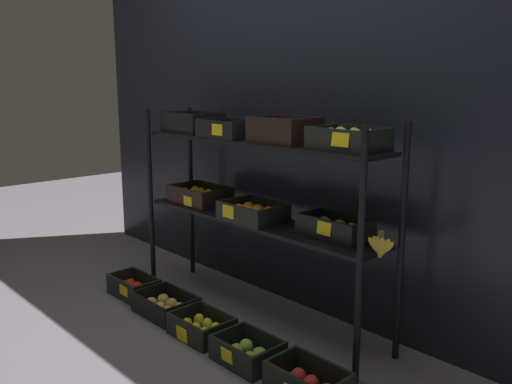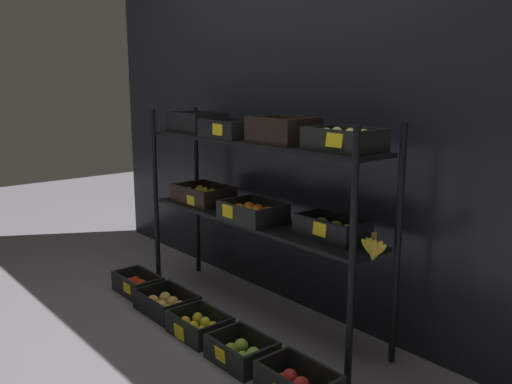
{
  "view_description": "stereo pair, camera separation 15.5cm",
  "coord_description": "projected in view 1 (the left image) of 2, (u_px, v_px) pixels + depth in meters",
  "views": [
    {
      "loc": [
        2.16,
        -2.02,
        1.34
      ],
      "look_at": [
        0.0,
        0.0,
        0.73
      ],
      "focal_mm": 38.17,
      "sensor_mm": 36.0,
      "label": 1
    },
    {
      "loc": [
        2.26,
        -1.9,
        1.34
      ],
      "look_at": [
        0.0,
        0.0,
        0.73
      ],
      "focal_mm": 38.17,
      "sensor_mm": 36.0,
      "label": 2
    }
  ],
  "objects": [
    {
      "name": "ground_plane",
      "position": [
        256.0,
        315.0,
        3.16
      ],
      "size": [
        10.0,
        10.0,
        0.0
      ],
      "primitive_type": "plane",
      "color": "slate"
    },
    {
      "name": "storefront_wall",
      "position": [
        301.0,
        111.0,
        3.17
      ],
      "size": [
        4.06,
        0.12,
        2.33
      ],
      "primitive_type": "cube",
      "color": "black",
      "rests_on": "ground_plane"
    },
    {
      "name": "display_rack",
      "position": [
        258.0,
        177.0,
        2.99
      ],
      "size": [
        1.79,
        0.36,
        1.16
      ],
      "color": "black",
      "rests_on": "ground_plane"
    },
    {
      "name": "crate_ground_apple_red",
      "position": [
        134.0,
        288.0,
        3.43
      ],
      "size": [
        0.34,
        0.21,
        0.13
      ],
      "color": "black",
      "rests_on": "ground_plane"
    },
    {
      "name": "crate_ground_apple_gold",
      "position": [
        166.0,
        306.0,
        3.17
      ],
      "size": [
        0.36,
        0.25,
        0.12
      ],
      "color": "black",
      "rests_on": "ground_plane"
    },
    {
      "name": "crate_ground_lemon",
      "position": [
        202.0,
        328.0,
        2.89
      ],
      "size": [
        0.32,
        0.24,
        0.12
      ],
      "color": "black",
      "rests_on": "ground_plane"
    },
    {
      "name": "crate_ground_apple_green",
      "position": [
        248.0,
        353.0,
        2.63
      ],
      "size": [
        0.32,
        0.24,
        0.12
      ],
      "color": "black",
      "rests_on": "ground_plane"
    }
  ]
}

